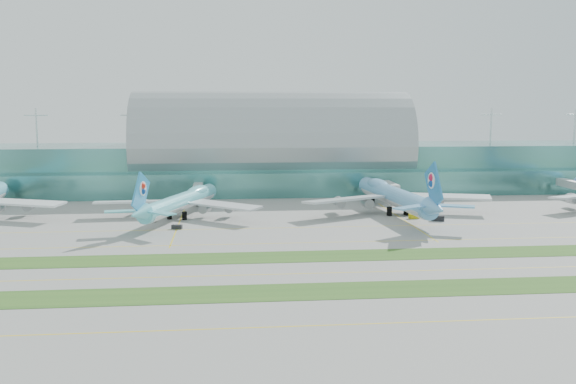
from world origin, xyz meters
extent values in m
plane|color=gray|center=(0.00, 0.00, 0.00)|extent=(700.00, 700.00, 0.00)
cube|color=#3D7A75|center=(0.00, 130.00, 10.00)|extent=(340.00, 42.00, 20.00)
cube|color=#3D7A75|center=(0.00, 106.00, 5.00)|extent=(340.00, 8.00, 10.00)
ellipsoid|color=#9EA5A8|center=(0.00, 130.00, 20.00)|extent=(340.00, 46.20, 16.17)
cylinder|color=white|center=(0.00, 130.00, 28.00)|extent=(0.80, 0.80, 16.00)
cube|color=#B2B7B7|center=(-31.00, 95.00, 5.50)|extent=(3.50, 22.00, 3.00)
cylinder|color=black|center=(-31.00, 85.00, 2.00)|extent=(1.00, 1.00, 4.00)
cube|color=#B2B7B7|center=(44.00, 95.00, 5.50)|extent=(3.50, 22.00, 3.00)
cylinder|color=black|center=(44.00, 85.00, 2.00)|extent=(1.00, 1.00, 4.00)
cube|color=#B2B7B7|center=(119.00, 95.00, 5.50)|extent=(3.50, 22.00, 3.00)
cube|color=#2D591E|center=(0.00, -28.00, 0.04)|extent=(420.00, 12.00, 0.08)
cube|color=#2D591E|center=(0.00, 2.00, 0.04)|extent=(420.00, 12.00, 0.08)
cube|color=yellow|center=(0.00, -48.00, 0.01)|extent=(420.00, 0.35, 0.01)
cube|color=yellow|center=(0.00, -14.00, 0.01)|extent=(420.00, 0.35, 0.01)
cube|color=yellow|center=(0.00, 18.00, 0.01)|extent=(420.00, 0.35, 0.01)
cube|color=yellow|center=(0.00, 40.00, 0.01)|extent=(420.00, 0.35, 0.01)
cone|color=#5CB1CA|center=(-104.45, 97.28, 5.94)|extent=(6.06, 4.89, 6.04)
cube|color=white|center=(-86.80, 62.86, 5.55)|extent=(29.85, 17.66, 1.19)
cylinder|color=gray|center=(-91.20, 68.11, 3.51)|extent=(3.33, 5.37, 3.31)
cylinder|color=#61CCD7|center=(-35.27, 61.22, 5.40)|extent=(22.85, 53.76, 5.49)
ellipsoid|color=#61CCD7|center=(-30.33, 75.78, 6.91)|extent=(10.30, 17.48, 3.91)
cone|color=#61CCD7|center=(-25.77, 89.23, 5.40)|extent=(6.62, 5.96, 5.49)
cone|color=#61CCD7|center=(-45.24, 31.87, 6.46)|extent=(7.50, 9.22, 5.22)
cube|color=silver|center=(-50.94, 64.67, 5.05)|extent=(26.90, 8.16, 1.08)
cylinder|color=gray|center=(-45.63, 67.92, 3.19)|extent=(4.42, 5.58, 3.01)
cube|color=silver|center=(-20.75, 54.42, 5.05)|extent=(24.48, 22.39, 1.08)
cylinder|color=gray|center=(-22.98, 60.23, 3.19)|extent=(4.42, 5.58, 3.01)
cube|color=#2C89C6|center=(-44.67, 33.55, 12.04)|extent=(4.24, 11.19, 12.77)
cylinder|color=white|center=(-44.38, 34.39, 13.37)|extent=(2.12, 4.28, 4.25)
cylinder|color=black|center=(-28.57, 80.98, 1.33)|extent=(1.59, 1.59, 2.66)
cylinder|color=black|center=(-38.93, 58.72, 1.33)|extent=(1.59, 1.59, 2.66)
cylinder|color=black|center=(-33.90, 57.01, 1.33)|extent=(1.59, 1.59, 2.66)
cylinder|color=#63A8DB|center=(37.56, 62.43, 6.15)|extent=(11.74, 62.77, 6.25)
ellipsoid|color=#63A8DB|center=(36.02, 79.85, 7.86)|extent=(7.59, 19.44, 4.45)
cone|color=#63A8DB|center=(34.59, 95.95, 6.15)|extent=(6.67, 5.57, 6.25)
cone|color=#63A8DB|center=(40.68, 27.30, 7.35)|extent=(6.71, 9.56, 5.93)
cube|color=silver|center=(19.68, 58.82, 5.74)|extent=(30.37, 20.51, 1.23)
cylinder|color=#909498|center=(23.71, 64.64, 3.63)|extent=(3.90, 5.82, 3.43)
cube|color=silver|center=(55.81, 62.02, 5.74)|extent=(31.12, 16.06, 1.23)
cylinder|color=#909498|center=(50.81, 67.04, 3.63)|extent=(3.90, 5.82, 3.43)
cube|color=#2A79BD|center=(40.50, 29.31, 13.70)|extent=(1.77, 13.24, 14.52)
cylinder|color=white|center=(40.41, 30.31, 15.21)|extent=(1.33, 4.90, 4.84)
cylinder|color=black|center=(35.47, 86.07, 1.51)|extent=(1.81, 1.81, 3.02)
cylinder|color=black|center=(34.91, 58.15, 1.51)|extent=(1.81, 1.81, 3.02)
cylinder|color=black|center=(40.93, 58.68, 1.51)|extent=(1.81, 1.81, 3.02)
cone|color=#66A0E1|center=(122.44, 95.61, 5.74)|extent=(5.92, 4.81, 5.83)
cube|color=black|center=(-44.56, 53.73, 0.75)|extent=(3.75, 2.60, 1.50)
cube|color=black|center=(-35.22, 41.24, 0.64)|extent=(3.38, 2.17, 1.29)
cube|color=#C7BA0B|center=(41.77, 51.98, 0.78)|extent=(3.77, 2.39, 1.57)
cube|color=black|center=(48.06, 46.80, 0.88)|extent=(4.48, 3.08, 1.76)
camera|label=1|loc=(-20.13, -152.15, 37.27)|focal=40.00mm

